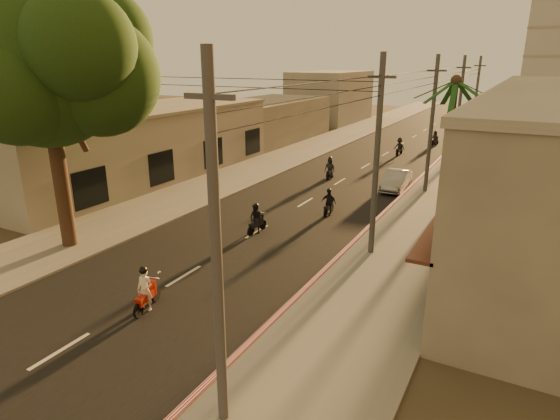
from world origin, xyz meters
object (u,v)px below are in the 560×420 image
(broadleaf_tree, at_px, (53,65))
(parked_car, at_px, (396,180))
(scooter_far_b, at_px, (399,147))
(scooter_far_a, at_px, (330,169))
(palm_tree, at_px, (455,89))
(scooter_red, at_px, (145,291))
(scooter_mid_b, at_px, (329,203))
(scooter_far_c, at_px, (435,139))
(scooter_mid_a, at_px, (256,220))

(broadleaf_tree, distance_m, parked_car, 22.12)
(scooter_far_b, bearing_deg, scooter_far_a, -97.89)
(scooter_far_a, relative_size, scooter_far_b, 0.98)
(broadleaf_tree, height_order, palm_tree, broadleaf_tree)
(palm_tree, height_order, scooter_far_a, palm_tree)
(broadleaf_tree, bearing_deg, scooter_red, -22.16)
(palm_tree, bearing_deg, scooter_far_b, 112.77)
(palm_tree, relative_size, parked_car, 1.96)
(scooter_far_a, bearing_deg, broadleaf_tree, -115.14)
(scooter_red, bearing_deg, palm_tree, 53.17)
(scooter_mid_b, height_order, scooter_far_c, scooter_mid_b)
(broadleaf_tree, xyz_separation_m, parked_car, (10.85, 17.62, -7.80))
(scooter_mid_b, xyz_separation_m, scooter_far_c, (1.00, 26.54, -0.01))
(parked_car, bearing_deg, scooter_mid_a, -112.07)
(scooter_far_b, bearing_deg, broadleaf_tree, -101.18)
(scooter_mid_a, xyz_separation_m, scooter_far_a, (-1.09, 12.67, 0.02))
(palm_tree, height_order, parked_car, palm_tree)
(scooter_far_b, xyz_separation_m, scooter_far_c, (1.94, 6.98, -0.07))
(broadleaf_tree, bearing_deg, scooter_far_a, 73.17)
(scooter_red, relative_size, scooter_far_b, 0.99)
(scooter_red, bearing_deg, parked_car, 66.91)
(palm_tree, height_order, scooter_far_b, palm_tree)
(palm_tree, relative_size, scooter_mid_a, 4.90)
(broadleaf_tree, height_order, scooter_mid_b, broadleaf_tree)
(broadleaf_tree, bearing_deg, scooter_far_b, 75.17)
(scooter_mid_a, bearing_deg, scooter_far_b, 90.10)
(scooter_mid_a, height_order, scooter_mid_b, scooter_mid_a)
(scooter_mid_b, relative_size, scooter_far_b, 0.94)
(parked_car, bearing_deg, scooter_far_b, 100.96)
(scooter_far_a, bearing_deg, scooter_mid_b, -76.33)
(broadleaf_tree, distance_m, scooter_mid_b, 15.62)
(parked_car, bearing_deg, scooter_far_c, 90.38)
(scooter_far_b, xyz_separation_m, parked_car, (2.95, -12.22, -0.10))
(scooter_far_c, bearing_deg, scooter_red, -78.40)
(scooter_mid_b, relative_size, scooter_far_a, 0.95)
(palm_tree, height_order, scooter_mid_a, palm_tree)
(scooter_far_a, relative_size, parked_car, 0.41)
(scooter_far_b, bearing_deg, scooter_mid_b, -83.61)
(parked_car, distance_m, scooter_far_c, 19.23)
(scooter_red, relative_size, scooter_mid_a, 1.04)
(broadleaf_tree, distance_m, scooter_red, 10.95)
(broadleaf_tree, height_order, scooter_far_c, broadleaf_tree)
(scooter_far_c, bearing_deg, parked_car, -71.58)
(palm_tree, distance_m, scooter_mid_a, 13.05)
(scooter_mid_b, bearing_deg, scooter_mid_a, -119.57)
(scooter_mid_b, distance_m, parked_car, 7.61)
(scooter_far_a, bearing_deg, scooter_red, -93.92)
(palm_tree, distance_m, scooter_red, 19.43)
(scooter_red, xyz_separation_m, scooter_far_b, (0.70, 32.77, 0.02))
(palm_tree, xyz_separation_m, parked_car, (-3.76, 3.77, -6.47))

